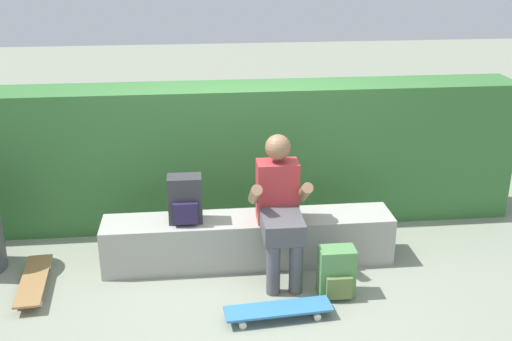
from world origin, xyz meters
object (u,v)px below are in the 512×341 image
at_px(backpack_on_bench, 185,200).
at_px(backpack_on_ground, 337,273).
at_px(person_skater, 280,204).
at_px(skateboard_near_person, 278,310).
at_px(bench_main, 249,240).
at_px(skateboard_beside_bench, 34,280).

distance_m(backpack_on_bench, backpack_on_ground, 1.37).
bearing_deg(person_skater, backpack_on_bench, 165.74).
relative_size(person_skater, skateboard_near_person, 1.44).
bearing_deg(bench_main, backpack_on_ground, -42.71).
height_order(skateboard_beside_bench, backpack_on_ground, backpack_on_ground).
bearing_deg(backpack_on_ground, bench_main, 137.29).
xyz_separation_m(skateboard_near_person, skateboard_beside_bench, (-1.90, 0.61, 0.00)).
height_order(bench_main, backpack_on_bench, backpack_on_bench).
height_order(skateboard_near_person, backpack_on_bench, backpack_on_bench).
relative_size(skateboard_near_person, skateboard_beside_bench, 1.00).
bearing_deg(person_skater, skateboard_near_person, -98.34).
height_order(bench_main, skateboard_near_person, bench_main).
xyz_separation_m(bench_main, skateboard_beside_bench, (-1.76, -0.26, -0.14)).
relative_size(person_skater, backpack_on_bench, 2.93).
distance_m(bench_main, backpack_on_bench, 0.66).
distance_m(skateboard_near_person, backpack_on_bench, 1.21).
relative_size(skateboard_near_person, backpack_on_bench, 2.03).
relative_size(backpack_on_bench, backpack_on_ground, 1.00).
bearing_deg(backpack_on_bench, skateboard_beside_bench, -168.68).
relative_size(skateboard_beside_bench, backpack_on_bench, 2.03).
bearing_deg(backpack_on_ground, person_skater, 136.20).
relative_size(skateboard_near_person, backpack_on_ground, 2.03).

